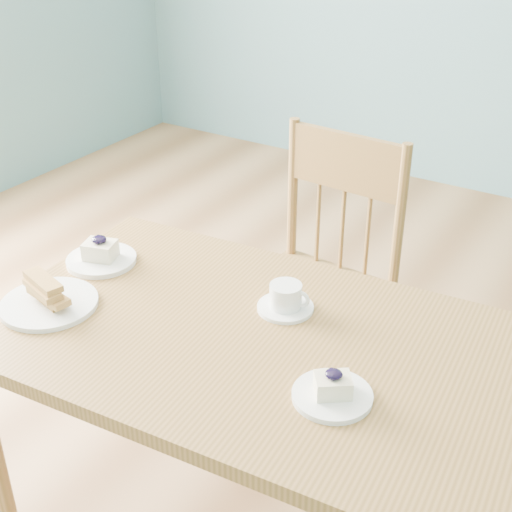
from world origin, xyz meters
TOP-DOWN VIEW (x-y plane):
  - room at (0.00, 0.00)m, footprint 5.01×5.01m
  - dining_table at (-0.05, -0.13)m, footprint 1.33×0.82m
  - dining_chair at (-0.23, 0.47)m, footprint 0.44×0.42m
  - cheesecake_plate_near at (0.16, -0.23)m, footprint 0.16×0.16m
  - cheesecake_plate_far at (-0.59, -0.07)m, footprint 0.18×0.18m
  - coffee_cup at (-0.07, -0.01)m, footprint 0.13×0.13m
  - biscotti_plate at (-0.55, -0.29)m, footprint 0.23×0.23m

SIDE VIEW (x-z plane):
  - dining_chair at x=-0.23m, z-range 0.01..0.92m
  - dining_table at x=-0.05m, z-range 0.27..0.95m
  - cheesecake_plate_near at x=0.16m, z-range 0.67..0.73m
  - cheesecake_plate_far at x=-0.59m, z-range 0.66..0.74m
  - biscotti_plate at x=-0.55m, z-range 0.67..0.74m
  - coffee_cup at x=-0.07m, z-range 0.68..0.74m
  - room at x=0.00m, z-range -0.01..2.71m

